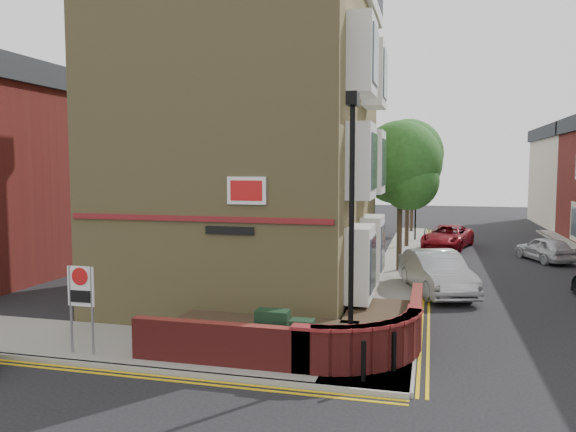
# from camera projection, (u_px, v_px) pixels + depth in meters

# --- Properties ---
(ground) EXTENTS (120.00, 120.00, 0.00)m
(ground) POSITION_uv_depth(u_px,v_px,m) (270.00, 385.00, 12.28)
(ground) COLOR black
(ground) RESTS_ON ground
(pavement_corner) EXTENTS (13.00, 3.00, 0.12)m
(pavement_corner) POSITION_uv_depth(u_px,v_px,m) (157.00, 348.00, 14.59)
(pavement_corner) COLOR gray
(pavement_corner) RESTS_ON ground
(pavement_main) EXTENTS (2.00, 32.00, 0.12)m
(pavement_main) POSITION_uv_depth(u_px,v_px,m) (401.00, 264.00, 27.23)
(pavement_main) COLOR gray
(pavement_main) RESTS_ON ground
(kerb_side) EXTENTS (13.00, 0.15, 0.12)m
(kerb_side) POSITION_uv_depth(u_px,v_px,m) (126.00, 368.00, 13.14)
(kerb_side) COLOR gray
(kerb_side) RESTS_ON ground
(kerb_main_near) EXTENTS (0.15, 32.00, 0.12)m
(kerb_main_near) POSITION_uv_depth(u_px,v_px,m) (422.00, 265.00, 26.98)
(kerb_main_near) COLOR gray
(kerb_main_near) RESTS_ON ground
(yellow_lines_side) EXTENTS (13.00, 0.28, 0.01)m
(yellow_lines_side) POSITION_uv_depth(u_px,v_px,m) (121.00, 374.00, 12.90)
(yellow_lines_side) COLOR gold
(yellow_lines_side) RESTS_ON ground
(yellow_lines_main) EXTENTS (0.28, 32.00, 0.01)m
(yellow_lines_main) POSITION_uv_depth(u_px,v_px,m) (428.00, 266.00, 26.92)
(yellow_lines_main) COLOR gold
(yellow_lines_main) RESTS_ON ground
(corner_building) EXTENTS (8.95, 10.40, 13.60)m
(corner_building) POSITION_uv_depth(u_px,v_px,m) (255.00, 126.00, 20.16)
(corner_building) COLOR #93824E
(corner_building) RESTS_ON ground
(garden_wall) EXTENTS (6.80, 6.00, 1.20)m
(garden_wall) POSITION_uv_depth(u_px,v_px,m) (296.00, 349.00, 14.70)
(garden_wall) COLOR maroon
(garden_wall) RESTS_ON ground
(lamppost) EXTENTS (0.25, 0.50, 6.30)m
(lamppost) POSITION_uv_depth(u_px,v_px,m) (351.00, 229.00, 12.76)
(lamppost) COLOR black
(lamppost) RESTS_ON pavement_corner
(utility_cabinet_large) EXTENTS (0.80, 0.45, 1.20)m
(utility_cabinet_large) POSITION_uv_depth(u_px,v_px,m) (273.00, 334.00, 13.55)
(utility_cabinet_large) COLOR black
(utility_cabinet_large) RESTS_ON pavement_corner
(utility_cabinet_small) EXTENTS (0.55, 0.40, 1.10)m
(utility_cabinet_small) POSITION_uv_depth(u_px,v_px,m) (302.00, 343.00, 13.07)
(utility_cabinet_small) COLOR black
(utility_cabinet_small) RESTS_ON pavement_corner
(bollard_near) EXTENTS (0.11, 0.11, 0.90)m
(bollard_near) POSITION_uv_depth(u_px,v_px,m) (364.00, 361.00, 12.13)
(bollard_near) COLOR black
(bollard_near) RESTS_ON pavement_corner
(bollard_far) EXTENTS (0.11, 0.11, 0.90)m
(bollard_far) POSITION_uv_depth(u_px,v_px,m) (394.00, 351.00, 12.75)
(bollard_far) COLOR black
(bollard_far) RESTS_ON pavement_corner
(zone_sign) EXTENTS (0.72, 0.07, 2.20)m
(zone_sign) POSITION_uv_depth(u_px,v_px,m) (81.00, 293.00, 13.85)
(zone_sign) COLOR slate
(zone_sign) RESTS_ON pavement_corner
(far_terrace_cream) EXTENTS (5.40, 12.40, 8.00)m
(far_terrace_cream) POSITION_uv_depth(u_px,v_px,m) (575.00, 176.00, 45.03)
(far_terrace_cream) COLOR beige
(far_terrace_cream) RESTS_ON ground
(tree_near) EXTENTS (3.64, 3.65, 6.70)m
(tree_near) POSITION_uv_depth(u_px,v_px,m) (401.00, 168.00, 24.94)
(tree_near) COLOR #382B1E
(tree_near) RESTS_ON pavement_main
(tree_mid) EXTENTS (4.03, 4.03, 7.42)m
(tree_mid) POSITION_uv_depth(u_px,v_px,m) (408.00, 159.00, 32.62)
(tree_mid) COLOR #382B1E
(tree_mid) RESTS_ON pavement_main
(tree_far) EXTENTS (3.81, 3.81, 7.00)m
(tree_far) POSITION_uv_depth(u_px,v_px,m) (413.00, 165.00, 40.36)
(tree_far) COLOR #382B1E
(tree_far) RESTS_ON pavement_main
(traffic_light_assembly) EXTENTS (0.20, 0.16, 4.20)m
(traffic_light_assembly) POSITION_uv_depth(u_px,v_px,m) (416.00, 198.00, 35.58)
(traffic_light_assembly) COLOR black
(traffic_light_assembly) RESTS_ON pavement_main
(silver_car_near) EXTENTS (3.09, 5.10, 1.59)m
(silver_car_near) POSITION_uv_depth(u_px,v_px,m) (436.00, 272.00, 21.13)
(silver_car_near) COLOR #9FA3A6
(silver_car_near) RESTS_ON ground
(red_car_main) EXTENTS (3.43, 5.28, 1.35)m
(red_car_main) POSITION_uv_depth(u_px,v_px,m) (448.00, 237.00, 32.94)
(red_car_main) COLOR maroon
(red_car_main) RESTS_ON ground
(silver_car_far) EXTENTS (2.75, 4.02, 1.27)m
(silver_car_far) POSITION_uv_depth(u_px,v_px,m) (546.00, 249.00, 28.24)
(silver_car_far) COLOR #BABCC3
(silver_car_far) RESTS_ON ground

